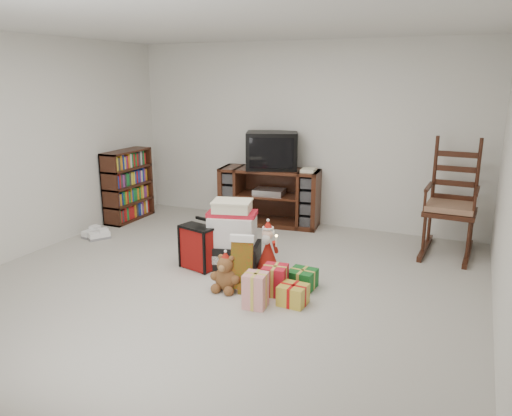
{
  "coord_description": "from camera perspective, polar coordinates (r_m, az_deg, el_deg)",
  "views": [
    {
      "loc": [
        2.21,
        -4.08,
        2.04
      ],
      "look_at": [
        0.14,
        0.6,
        0.68
      ],
      "focal_mm": 35.0,
      "sensor_mm": 36.0,
      "label": 1
    }
  ],
  "objects": [
    {
      "name": "room",
      "position": [
        4.71,
        -4.5,
        5.18
      ],
      "size": [
        5.01,
        5.01,
        2.51
      ],
      "color": "beige",
      "rests_on": "ground"
    },
    {
      "name": "tv_stand",
      "position": [
        7.01,
        1.58,
        1.33
      ],
      "size": [
        1.43,
        0.65,
        0.79
      ],
      "rotation": [
        0.0,
        0.0,
        0.12
      ],
      "color": "#3F1B12",
      "rests_on": "floor"
    },
    {
      "name": "bookshelf",
      "position": [
        7.44,
        -14.41,
        2.39
      ],
      "size": [
        0.28,
        0.83,
        1.02
      ],
      "color": "#39190F",
      "rests_on": "floor"
    },
    {
      "name": "rocking_chair",
      "position": [
        6.28,
        21.3,
        -0.52
      ],
      "size": [
        0.6,
        0.96,
        1.41
      ],
      "rotation": [
        0.0,
        0.0,
        -0.04
      ],
      "color": "#39190F",
      "rests_on": "floor"
    },
    {
      "name": "gift_pile",
      "position": [
        5.46,
        -2.7,
        -3.49
      ],
      "size": [
        0.67,
        0.55,
        0.73
      ],
      "rotation": [
        0.0,
        0.0,
        0.25
      ],
      "color": "black",
      "rests_on": "floor"
    },
    {
      "name": "red_suitcase",
      "position": [
        5.44,
        -6.65,
        -4.49
      ],
      "size": [
        0.41,
        0.28,
        0.56
      ],
      "rotation": [
        0.0,
        0.0,
        -0.24
      ],
      "color": "maroon",
      "rests_on": "floor"
    },
    {
      "name": "stocking",
      "position": [
        4.83,
        -1.64,
        -6.36
      ],
      "size": [
        0.29,
        0.18,
        0.58
      ],
      "primitive_type": null,
      "rotation": [
        0.0,
        0.0,
        0.27
      ],
      "color": "#0B6714",
      "rests_on": "floor"
    },
    {
      "name": "teddy_bear",
      "position": [
        4.91,
        -3.4,
        -7.65
      ],
      "size": [
        0.24,
        0.21,
        0.36
      ],
      "color": "brown",
      "rests_on": "floor"
    },
    {
      "name": "santa_figurine",
      "position": [
        5.35,
        1.37,
        -5.02
      ],
      "size": [
        0.28,
        0.26,
        0.57
      ],
      "color": "maroon",
      "rests_on": "floor"
    },
    {
      "name": "mrs_claus_figurine",
      "position": [
        5.9,
        -1.89,
        -2.99
      ],
      "size": [
        0.29,
        0.28,
        0.6
      ],
      "color": "maroon",
      "rests_on": "floor"
    },
    {
      "name": "sneaker_pair",
      "position": [
        6.8,
        -17.87,
        -2.88
      ],
      "size": [
        0.37,
        0.29,
        0.1
      ],
      "rotation": [
        0.0,
        0.0,
        -0.29
      ],
      "color": "white",
      "rests_on": "floor"
    },
    {
      "name": "gift_cluster",
      "position": [
        4.76,
        2.99,
        -8.84
      ],
      "size": [
        0.54,
        0.83,
        0.25
      ],
      "color": "#B21424",
      "rests_on": "floor"
    },
    {
      "name": "crt_television",
      "position": [
        6.89,
        1.81,
        6.58
      ],
      "size": [
        0.82,
        0.71,
        0.51
      ],
      "rotation": [
        0.0,
        0.0,
        0.36
      ],
      "color": "black",
      "rests_on": "tv_stand"
    }
  ]
}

